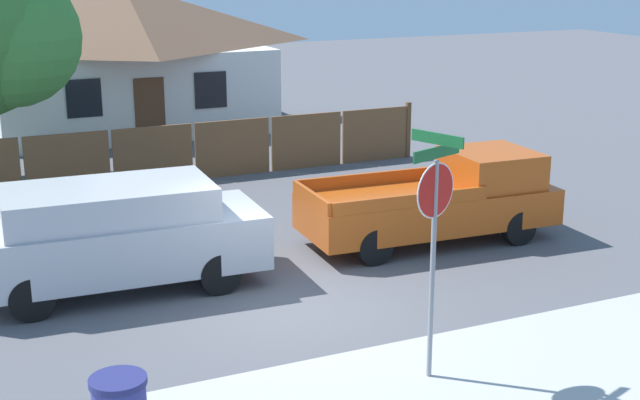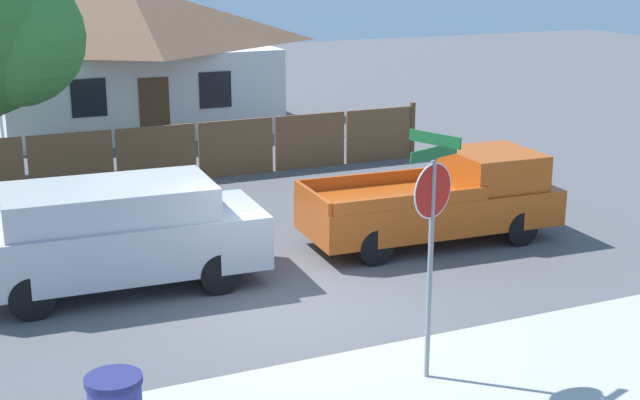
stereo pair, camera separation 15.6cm
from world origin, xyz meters
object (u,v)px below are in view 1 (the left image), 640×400
at_px(orange_pickup, 441,200).
at_px(red_suv, 116,233).
at_px(house, 126,54).
at_px(stop_sign, 435,215).

bearing_deg(orange_pickup, red_suv, -177.50).
height_order(red_suv, orange_pickup, red_suv).
xyz_separation_m(house, stop_sign, (-0.31, -19.17, -0.10)).
bearing_deg(red_suv, house, 78.95).
relative_size(house, orange_pickup, 1.77).
bearing_deg(orange_pickup, stop_sign, -120.71).
distance_m(red_suv, stop_sign, 6.06).
relative_size(orange_pickup, stop_sign, 1.52).
relative_size(house, stop_sign, 2.69).
xyz_separation_m(red_suv, stop_sign, (3.13, -5.03, 1.31)).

